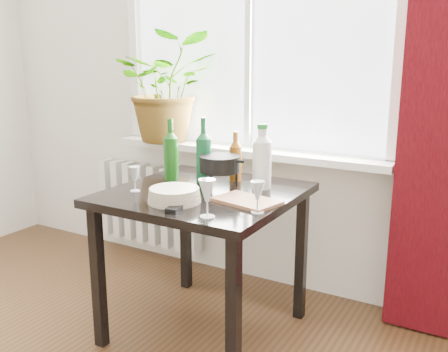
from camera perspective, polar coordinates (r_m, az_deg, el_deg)
The scene contains 18 objects.
window at distance 2.95m, azimuth 3.15°, elevation 18.05°, with size 1.72×0.08×1.62m.
windowsill at distance 2.93m, azimuth 2.33°, elevation 2.86°, with size 1.72×0.20×0.04m.
radiator at distance 3.46m, azimuth -8.58°, elevation -3.20°, with size 0.80×0.10×0.55m.
table at distance 2.42m, azimuth -2.26°, elevation -3.78°, with size 0.85×0.85×0.74m.
potted_plant at distance 3.14m, azimuth -6.47°, elevation 10.03°, with size 0.60×0.52×0.67m, color #427B20.
wine_bottle_left at distance 2.58m, azimuth -6.10°, elevation 3.08°, with size 0.08×0.08×0.32m, color #10460D, non-canonical shape.
wine_bottle_right at distance 2.52m, azimuth -2.34°, elevation 3.03°, with size 0.08×0.08×0.33m, color #0D4723, non-canonical shape.
bottle_amber at distance 2.55m, azimuth 1.31°, elevation 2.32°, with size 0.06×0.06×0.26m, color brown, non-canonical shape.
cleaning_bottle at distance 2.40m, azimuth 4.37°, elevation 2.34°, with size 0.09×0.09×0.32m, color silver, non-canonical shape.
wineglass_front_right at distance 1.97m, azimuth -1.93°, elevation -2.55°, with size 0.07×0.07×0.16m, color silver, non-canonical shape.
wineglass_far_right at distance 2.03m, azimuth 3.85°, elevation -2.40°, with size 0.06×0.06×0.14m, color silver, non-canonical shape.
wineglass_back_center at distance 2.53m, azimuth 4.16°, elevation 1.54°, with size 0.09×0.09×0.21m, color silver, non-canonical shape.
wineglass_back_left at distance 2.67m, azimuth -2.21°, elevation 1.73°, with size 0.07×0.07×0.16m, color #B4BBC2, non-canonical shape.
wineglass_front_left at distance 2.39m, azimuth -10.18°, elevation -0.34°, with size 0.05×0.05×0.12m, color silver, non-canonical shape.
plate_stack at distance 2.20m, azimuth -5.70°, elevation -2.20°, with size 0.24×0.24×0.06m, color beige.
fondue_pot at distance 2.45m, azimuth -0.51°, elevation 0.57°, with size 0.23×0.20×0.15m, color black, non-canonical shape.
tv_remote at distance 2.12m, azimuth -5.17°, elevation -3.41°, with size 0.05×0.17×0.02m, color black.
cutting_board at distance 2.19m, azimuth 2.61°, elevation -2.87°, with size 0.28×0.18×0.02m, color #9F6A47.
Camera 1 is at (1.34, -0.40, 1.36)m, focal length 40.00 mm.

